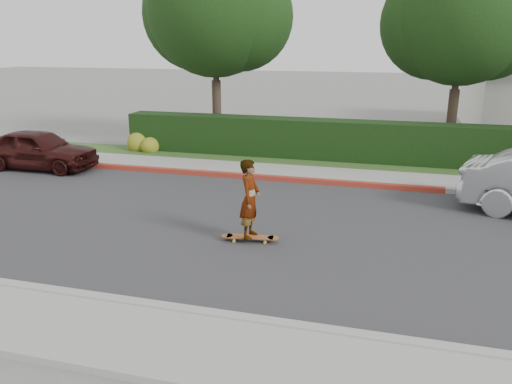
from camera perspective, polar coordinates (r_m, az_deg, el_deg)
ground at (r=11.49m, az=17.51°, el=-5.56°), size 120.00×120.00×0.00m
road at (r=11.49m, az=17.51°, el=-5.54°), size 60.00×8.00×0.01m
curb_near at (r=7.81m, az=18.48°, el=-16.40°), size 60.00×0.20×0.15m
curb_far at (r=15.35m, az=17.08°, el=0.45°), size 60.00×0.20×0.15m
curb_red_section at (r=15.93m, az=-1.15°, el=1.81°), size 12.00×0.21×0.15m
sidewalk_far at (r=16.22m, az=17.01°, el=1.27°), size 60.00×1.60×0.12m
planting_strip at (r=17.77m, az=16.90°, el=2.59°), size 60.00×1.60×0.10m
hedge at (r=18.34m, az=7.62°, el=5.86°), size 15.00×1.00×1.50m
flowering_shrub at (r=20.11m, az=-12.89°, el=5.36°), size 1.40×1.00×0.90m
tree_left at (r=20.53m, az=-4.61°, el=19.80°), size 5.99×5.21×8.00m
tree_center at (r=19.97m, az=22.46°, el=17.68°), size 5.66×4.84×7.44m
skateboard at (r=10.97m, az=-0.68°, el=-5.18°), size 1.29×0.43×0.12m
skateboarder at (r=10.67m, az=-0.70°, el=-0.79°), size 0.43×0.64×1.73m
car_maroon at (r=18.57m, az=-23.58°, el=4.50°), size 4.00×1.63×1.36m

